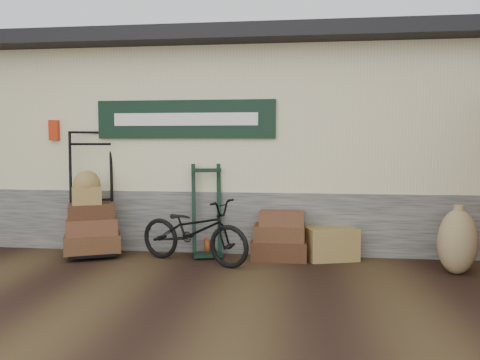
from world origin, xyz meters
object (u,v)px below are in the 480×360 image
suitcase_stack (279,235)px  wicker_hamper (331,243)px  bicycle (194,227)px  green_barrow (207,210)px  porter_trolley (91,192)px

suitcase_stack → wicker_hamper: bearing=5.1°
suitcase_stack → bicycle: 1.20m
wicker_hamper → bicycle: bearing=-167.3°
green_barrow → bicycle: 0.46m
porter_trolley → suitcase_stack: size_ratio=2.40×
porter_trolley → suitcase_stack: (2.70, 0.04, -0.57)m
porter_trolley → bicycle: (1.57, -0.31, -0.43)m
bicycle → suitcase_stack: bearing=-52.0°
wicker_hamper → bicycle: bicycle is taller
green_barrow → bicycle: green_barrow is taller
wicker_hamper → bicycle: size_ratio=0.40×
suitcase_stack → bicycle: bearing=-162.8°
porter_trolley → suitcase_stack: 2.76m
green_barrow → porter_trolley: bearing=168.2°
green_barrow → wicker_hamper: bearing=-15.5°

